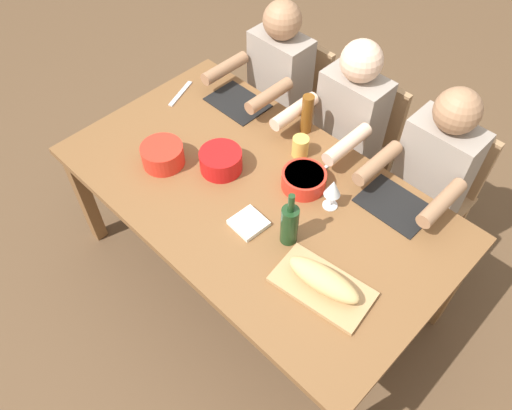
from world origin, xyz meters
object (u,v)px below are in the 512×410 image
object	(u,v)px
chair_far_left	(294,100)
serving_bowl_salad	(304,179)
serving_bowl_pasta	(221,160)
cutting_board	(322,287)
napkin_stack	(249,223)
serving_bowl_greens	(162,154)
cup_far_center	(300,147)
wine_bottle	(289,224)
diner_far_right	(428,178)
wine_glass	(333,189)
beer_bottle	(307,114)
diner_far_left	(275,85)
chair_far_right	(436,187)
dining_table	(256,200)
chair_far_center	(359,140)
bread_loaf	(324,280)
diner_far_center	(345,128)

from	to	relation	value
chair_far_left	serving_bowl_salad	distance (m)	1.00
chair_far_left	serving_bowl_pasta	distance (m)	0.98
cutting_board	napkin_stack	distance (m)	0.44
serving_bowl_greens	cup_far_center	distance (m)	0.67
serving_bowl_pasta	wine_bottle	bearing A→B (deg)	-9.07
diner_far_right	wine_glass	bearing A→B (deg)	-112.58
cutting_board	beer_bottle	world-z (taller)	beer_bottle
diner_far_left	serving_bowl_pasta	xyz separation A→B (m)	(0.30, -0.70, 0.10)
chair_far_left	serving_bowl_pasta	world-z (taller)	chair_far_left
wine_glass	chair_far_right	bearing A→B (deg)	73.02
dining_table	serving_bowl_salad	distance (m)	0.26
cutting_board	chair_far_center	bearing A→B (deg)	118.06
chair_far_right	chair_far_left	size ratio (longest dim) A/B	1.00
wine_glass	napkin_stack	xyz separation A→B (m)	(-0.19, -0.34, -0.10)
cutting_board	diner_far_right	bearing A→B (deg)	92.64
beer_bottle	cup_far_center	bearing A→B (deg)	-58.12
serving_bowl_greens	wine_glass	xyz separation A→B (m)	(0.75, 0.36, 0.06)
chair_far_right	cup_far_center	xyz separation A→B (m)	(-0.53, -0.54, 0.31)
chair_far_center	bread_loaf	xyz separation A→B (m)	(0.56, -1.05, 0.32)
serving_bowl_greens	wine_bottle	distance (m)	0.75
chair_far_left	beer_bottle	size ratio (longest dim) A/B	3.86
wine_glass	diner_far_right	bearing A→B (deg)	67.42
serving_bowl_salad	bread_loaf	world-z (taller)	bread_loaf
bread_loaf	napkin_stack	bearing A→B (deg)	177.78
diner_far_right	dining_table	bearing A→B (deg)	-127.37
diner_far_right	diner_far_center	bearing A→B (deg)	180.00
dining_table	cutting_board	size ratio (longest dim) A/B	4.71
diner_far_right	bread_loaf	distance (m)	0.87
dining_table	chair_far_right	bearing A→B (deg)	58.99
diner_far_left	bread_loaf	size ratio (longest dim) A/B	3.75
diner_far_right	serving_bowl_greens	bearing A→B (deg)	-138.03
chair_far_left	beer_bottle	world-z (taller)	beer_bottle
napkin_stack	chair_far_center	bearing A→B (deg)	96.66
dining_table	diner_far_center	distance (m)	0.68
cup_far_center	wine_glass	bearing A→B (deg)	-25.34
serving_bowl_greens	wine_bottle	world-z (taller)	wine_bottle
bread_loaf	diner_far_left	bearing A→B (deg)	141.27
wine_glass	napkin_stack	distance (m)	0.40
beer_bottle	wine_bottle	bearing A→B (deg)	-54.93
beer_bottle	diner_far_center	bearing A→B (deg)	62.19
cup_far_center	dining_table	bearing A→B (deg)	-87.86
diner_far_center	cup_far_center	bearing A→B (deg)	-91.94
cutting_board	cup_far_center	bearing A→B (deg)	138.36
diner_far_center	cutting_board	xyz separation A→B (m)	(0.56, -0.86, 0.05)
chair_far_right	wine_bottle	distance (m)	1.05
beer_bottle	chair_far_left	bearing A→B (deg)	136.73
serving_bowl_salad	cutting_board	distance (m)	0.55
chair_far_right	chair_far_left	distance (m)	1.04
chair_far_center	diner_far_left	world-z (taller)	diner_far_left
chair_far_center	beer_bottle	bearing A→B (deg)	-105.48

